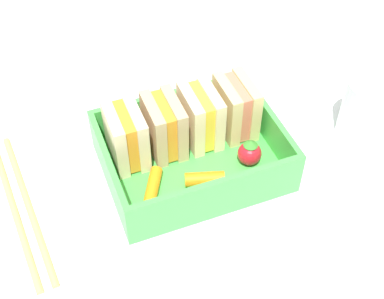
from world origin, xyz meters
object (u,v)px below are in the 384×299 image
(carrot_stick_left, at_px, (152,190))
(strawberry_far_left, at_px, (250,153))
(sandwich_center_left, at_px, (164,126))
(drinking_glass, at_px, (370,110))
(sandwich_center, at_px, (201,117))
(sandwich_center_right, at_px, (236,107))
(carrot_stick_far_left, at_px, (204,179))
(sandwich_left, at_px, (126,136))
(chopstick_pair, at_px, (21,206))

(carrot_stick_left, distance_m, strawberry_far_left, 0.11)
(sandwich_center_left, xyz_separation_m, drinking_glass, (0.21, -0.05, -0.01))
(sandwich_center, xyz_separation_m, sandwich_center_right, (0.04, 0.00, 0.00))
(sandwich_center_right, bearing_deg, strawberry_far_left, -97.37)
(sandwich_center_right, bearing_deg, carrot_stick_left, -153.90)
(carrot_stick_far_left, bearing_deg, drinking_glass, 3.15)
(sandwich_left, distance_m, chopstick_pair, 0.12)
(carrot_stick_left, xyz_separation_m, chopstick_pair, (-0.12, 0.04, -0.01))
(sandwich_left, height_order, drinking_glass, same)
(sandwich_center_left, xyz_separation_m, strawberry_far_left, (0.07, -0.05, -0.02))
(sandwich_left, relative_size, carrot_stick_far_left, 1.58)
(sandwich_center, relative_size, sandwich_center_right, 1.00)
(sandwich_center_left, bearing_deg, carrot_stick_far_left, -72.32)
(sandwich_center_right, distance_m, chopstick_pair, 0.24)
(drinking_glass, bearing_deg, strawberry_far_left, -179.98)
(sandwich_center, bearing_deg, sandwich_left, 180.00)
(sandwich_center_right, relative_size, chopstick_pair, 0.31)
(drinking_glass, bearing_deg, sandwich_left, 168.75)
(sandwich_left, relative_size, carrot_stick_left, 1.18)
(carrot_stick_left, relative_size, drinking_glass, 0.70)
(sandwich_center, bearing_deg, sandwich_center_left, 180.00)
(chopstick_pair, bearing_deg, sandwich_left, 7.91)
(carrot_stick_left, bearing_deg, strawberry_far_left, 2.39)
(sandwich_center_right, distance_m, strawberry_far_left, 0.05)
(sandwich_left, xyz_separation_m, chopstick_pair, (-0.11, -0.02, -0.04))
(sandwich_left, bearing_deg, drinking_glass, -11.25)
(carrot_stick_left, relative_size, carrot_stick_far_left, 1.34)
(sandwich_center_right, bearing_deg, sandwich_left, 180.00)
(carrot_stick_far_left, height_order, strawberry_far_left, strawberry_far_left)
(sandwich_center_left, bearing_deg, chopstick_pair, -174.11)
(strawberry_far_left, height_order, chopstick_pair, strawberry_far_left)
(strawberry_far_left, height_order, drinking_glass, drinking_glass)
(sandwich_center_left, distance_m, sandwich_center, 0.04)
(chopstick_pair, bearing_deg, sandwich_center_left, 5.89)
(sandwich_center, distance_m, sandwich_center_right, 0.04)
(chopstick_pair, relative_size, drinking_glass, 2.71)
(carrot_stick_far_left, bearing_deg, carrot_stick_left, 173.14)
(sandwich_left, bearing_deg, carrot_stick_far_left, -45.81)
(carrot_stick_far_left, relative_size, strawberry_far_left, 1.27)
(strawberry_far_left, bearing_deg, carrot_stick_left, -177.61)
(carrot_stick_left, bearing_deg, carrot_stick_far_left, -6.86)
(carrot_stick_far_left, xyz_separation_m, strawberry_far_left, (0.05, 0.01, 0.01))
(sandwich_left, xyz_separation_m, sandwich_center_left, (0.04, 0.00, 0.00))
(sandwich_left, distance_m, sandwich_center_left, 0.04)
(chopstick_pair, bearing_deg, carrot_stick_far_left, -14.47)
(drinking_glass, bearing_deg, sandwich_center, 163.82)
(sandwich_left, bearing_deg, chopstick_pair, -172.09)
(sandwich_center_right, bearing_deg, sandwich_center, 180.00)
(sandwich_center_left, bearing_deg, drinking_glass, -13.28)
(carrot_stick_far_left, bearing_deg, chopstick_pair, 165.53)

